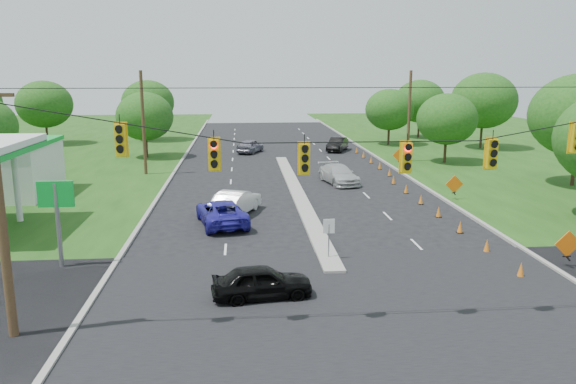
{
  "coord_description": "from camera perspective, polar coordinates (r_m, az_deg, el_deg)",
  "views": [
    {
      "loc": [
        -4.12,
        -19.51,
        8.93
      ],
      "look_at": [
        -1.73,
        8.78,
        2.8
      ],
      "focal_mm": 35.0,
      "sensor_mm": 36.0,
      "label": 1
    }
  ],
  "objects": [
    {
      "name": "signal_span",
      "position": [
        19.36,
        7.4,
        0.28
      ],
      "size": [
        25.6,
        0.32,
        9.0
      ],
      "color": "#422D1C",
      "rests_on": "ground"
    },
    {
      "name": "tree_11",
      "position": [
        78.41,
        13.25,
        8.97
      ],
      "size": [
        6.72,
        6.72,
        7.84
      ],
      "color": "black",
      "rests_on": "ground"
    },
    {
      "name": "dark_car_receding",
      "position": [
        64.29,
        5.04,
        4.85
      ],
      "size": [
        3.27,
        4.93,
        1.54
      ],
      "primitive_type": "imported",
      "rotation": [
        0.0,
        0.0,
        -0.39
      ],
      "color": "black",
      "rests_on": "ground"
    },
    {
      "name": "tree_10",
      "position": [
        69.53,
        19.26,
        8.76
      ],
      "size": [
        7.56,
        7.56,
        8.82
      ],
      "color": "black",
      "rests_on": "ground"
    },
    {
      "name": "cone_10",
      "position": [
        59.54,
        7.68,
        3.79
      ],
      "size": [
        0.32,
        0.32,
        0.7
      ],
      "primitive_type": "cone",
      "color": "orange",
      "rests_on": "ground"
    },
    {
      "name": "median",
      "position": [
        41.69,
        0.95,
        -0.19
      ],
      "size": [
        1.0,
        34.0,
        0.18
      ],
      "primitive_type": "cube",
      "color": "gray",
      "rests_on": "ground"
    },
    {
      "name": "cone_7",
      "position": [
        49.48,
        10.28,
        2.0
      ],
      "size": [
        0.32,
        0.32,
        0.7
      ],
      "primitive_type": "cone",
      "color": "orange",
      "rests_on": "ground"
    },
    {
      "name": "cone_8",
      "position": [
        52.81,
        9.3,
        2.68
      ],
      "size": [
        0.32,
        0.32,
        0.7
      ],
      "primitive_type": "cone",
      "color": "orange",
      "rests_on": "ground"
    },
    {
      "name": "median_sign",
      "position": [
        26.9,
        4.17,
        -3.97
      ],
      "size": [
        0.55,
        0.06,
        2.05
      ],
      "color": "gray",
      "rests_on": "ground"
    },
    {
      "name": "tree_4",
      "position": [
        75.5,
        -23.52,
        8.18
      ],
      "size": [
        6.72,
        6.72,
        7.84
      ],
      "color": "black",
      "rests_on": "ground"
    },
    {
      "name": "work_sign_1",
      "position": [
        41.12,
        16.54,
        0.69
      ],
      "size": [
        1.27,
        0.58,
        1.37
      ],
      "color": "black",
      "rests_on": "ground"
    },
    {
      "name": "silver_car_far",
      "position": [
        45.62,
        5.16,
        1.8
      ],
      "size": [
        3.14,
        5.48,
        1.49
      ],
      "primitive_type": "imported",
      "rotation": [
        0.0,
        0.0,
        0.22
      ],
      "color": "#B9B9B9",
      "rests_on": "ground"
    },
    {
      "name": "cone_1",
      "position": [
        29.99,
        19.54,
        -5.16
      ],
      "size": [
        0.32,
        0.32,
        0.7
      ],
      "primitive_type": "cone",
      "color": "orange",
      "rests_on": "ground"
    },
    {
      "name": "white_sedan",
      "position": [
        35.72,
        -5.33,
        -1.03
      ],
      "size": [
        3.42,
        5.11,
        1.59
      ],
      "primitive_type": "imported",
      "rotation": [
        0.0,
        0.0,
        2.74
      ],
      "color": "silver",
      "rests_on": "ground"
    },
    {
      "name": "tree_9",
      "position": [
        57.35,
        15.85,
        7.14
      ],
      "size": [
        5.88,
        5.88,
        6.86
      ],
      "color": "black",
      "rests_on": "ground"
    },
    {
      "name": "cone_11",
      "position": [
        62.93,
        7.0,
        4.26
      ],
      "size": [
        0.32,
        0.32,
        0.7
      ],
      "primitive_type": "cone",
      "color": "orange",
      "rests_on": "ground"
    },
    {
      "name": "curb_left",
      "position": [
        50.66,
        -11.54,
        1.79
      ],
      "size": [
        0.25,
        110.0,
        0.16
      ],
      "primitive_type": "cube",
      "color": "gray",
      "rests_on": "ground"
    },
    {
      "name": "cone_0",
      "position": [
        27.01,
        22.58,
        -7.31
      ],
      "size": [
        0.32,
        0.32,
        0.7
      ],
      "primitive_type": "cone",
      "color": "orange",
      "rests_on": "ground"
    },
    {
      "name": "cross_street",
      "position": [
        21.85,
        6.61,
        -12.03
      ],
      "size": [
        160.0,
        14.0,
        0.02
      ],
      "primitive_type": "cube",
      "color": "black",
      "rests_on": "ground"
    },
    {
      "name": "cone_3",
      "position": [
        36.23,
        15.05,
        -1.94
      ],
      "size": [
        0.32,
        0.32,
        0.7
      ],
      "primitive_type": "cone",
      "color": "orange",
      "rests_on": "ground"
    },
    {
      "name": "tree_6",
      "position": [
        75.55,
        -14.04,
        8.82
      ],
      "size": [
        6.72,
        6.72,
        7.84
      ],
      "color": "black",
      "rests_on": "ground"
    },
    {
      "name": "tree_12",
      "position": [
        70.05,
        10.28,
        8.24
      ],
      "size": [
        5.88,
        5.88,
        6.86
      ],
      "color": "black",
      "rests_on": "ground"
    },
    {
      "name": "cone_6",
      "position": [
        46.0,
        10.68,
        1.22
      ],
      "size": [
        0.32,
        0.32,
        0.7
      ],
      "primitive_type": "cone",
      "color": "orange",
      "rests_on": "ground"
    },
    {
      "name": "cone_2",
      "position": [
        33.07,
        17.08,
        -3.4
      ],
      "size": [
        0.32,
        0.32,
        0.7
      ],
      "primitive_type": "cone",
      "color": "orange",
      "rests_on": "ground"
    },
    {
      "name": "work_sign_0",
      "position": [
        28.92,
        26.55,
        -4.86
      ],
      "size": [
        1.27,
        0.58,
        1.37
      ],
      "color": "black",
      "rests_on": "ground"
    },
    {
      "name": "tree_5",
      "position": [
        60.5,
        -14.34,
        7.46
      ],
      "size": [
        5.88,
        5.88,
        6.86
      ],
      "color": "black",
      "rests_on": "ground"
    },
    {
      "name": "curb_right",
      "position": [
        52.28,
        11.03,
        2.13
      ],
      "size": [
        0.25,
        110.0,
        0.16
      ],
      "primitive_type": "cube",
      "color": "gray",
      "rests_on": "ground"
    },
    {
      "name": "cone_4",
      "position": [
        39.45,
        13.35,
        -0.71
      ],
      "size": [
        0.32,
        0.32,
        0.7
      ],
      "primitive_type": "cone",
      "color": "orange",
      "rests_on": "ground"
    },
    {
      "name": "silver_car_oncoming",
      "position": [
        62.84,
        -3.86,
        4.7
      ],
      "size": [
        3.46,
        4.86,
        1.54
      ],
      "primitive_type": "imported",
      "rotation": [
        0.0,
        0.0,
        2.73
      ],
      "color": "slate",
      "rests_on": "ground"
    },
    {
      "name": "cone_5",
      "position": [
        42.71,
        11.91,
        0.33
      ],
      "size": [
        0.32,
        0.32,
        0.7
      ],
      "primitive_type": "cone",
      "color": "orange",
      "rests_on": "ground"
    },
    {
      "name": "utility_pole_far_right",
      "position": [
        57.16,
        12.19,
        7.47
      ],
      "size": [
        0.28,
        0.28,
        9.0
      ],
      "primitive_type": "cylinder",
      "color": "#422D1C",
      "rests_on": "ground"
    },
    {
      "name": "ground",
      "position": [
        21.85,
        6.61,
        -12.03
      ],
      "size": [
        160.0,
        160.0,
        0.0
      ],
      "primitive_type": "plane",
      "color": "black",
      "rests_on": "ground"
    },
    {
      "name": "black_sedan",
      "position": [
        22.71,
        -2.66,
        -9.12
      ],
      "size": [
        4.19,
        2.11,
        1.37
      ],
      "primitive_type": "imported",
      "rotation": [
        0.0,
        0.0,
        1.7
      ],
      "color": "black",
      "rests_on": "ground"
    },
    {
      "name": "work_sign_2",
      "position": [
        54.19,
        11.22,
        3.64
      ],
      "size": [
        1.27,
        0.58,
        1.37
      ],
      "color": "black",
      "rests_on": "ground"
    },
    {
      "name": "blue_pickup",
      "position": [
        33.43,
        -6.76,
        -2.06
      ],
      "size": [
        3.55,
        5.8,
        1.5
      ],
      "primitive_type": "imported",
      "rotation": [
        0.0,
        0.0,
        3.35
      ],
      "color": "#2821A0",
      "rests_on": "ground"
    },
    {
      "name": "utility_pole_far_left",
      "position": [
        50.41,
        -14.49,
        6.76
      ],
      "size": [
        0.28,
        0.28,
        9.0
      ],
      "primitive_type": "cylinder",
      "color": "#422D1C",
      "rests_on": "ground"
    },
    {
      "name": "cone_9",
      "position": [
        56.17,
        8.44,
        3.27
      ],
      "size": [
        0.32,
        0.32,
        0.7
      ],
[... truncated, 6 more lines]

